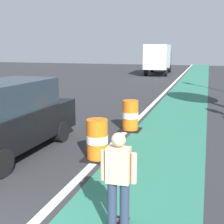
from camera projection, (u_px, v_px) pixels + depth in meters
bike_lane_strip at (180, 109)px, 14.60m from camera, size 2.50×80.00×0.01m
lane_divider_stripe at (149, 108)px, 15.04m from camera, size 0.20×80.00×0.01m
skateboarder_on_lane at (118, 181)px, 4.66m from camera, size 0.57×0.81×1.69m
parked_suv_nearest at (8, 117)px, 8.38m from camera, size 2.03×4.66×2.04m
traffic_barrel_front at (97, 140)px, 8.00m from camera, size 0.73×0.73×1.09m
traffic_barrel_mid at (130, 116)px, 10.82m from camera, size 0.73×0.73×1.09m
delivery_truck_down_block at (159, 57)px, 33.29m from camera, size 2.65×7.70×3.23m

